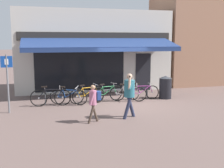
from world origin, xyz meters
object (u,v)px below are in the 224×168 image
object	(u,v)px
bicycle_silver	(128,94)
pedestrian_child	(94,99)
parking_sign	(7,77)
litter_bin	(165,87)
bicycle_purple	(142,92)
pedestrian_adult	(129,91)
bicycle_blue	(68,97)
bicycle_black	(51,97)
bicycle_orange	(87,95)
bicycle_green	(107,93)

from	to	relation	value
bicycle_silver	pedestrian_child	world-z (taller)	pedestrian_child
parking_sign	litter_bin	bearing A→B (deg)	7.43
bicycle_purple	pedestrian_adult	size ratio (longest dim) A/B	1.01
bicycle_blue	litter_bin	size ratio (longest dim) A/B	1.44
bicycle_black	bicycle_purple	distance (m)	4.37
bicycle_orange	litter_bin	distance (m)	3.91
pedestrian_adult	litter_bin	size ratio (longest dim) A/B	1.48
pedestrian_child	bicycle_orange	bearing A→B (deg)	-103.02
bicycle_green	bicycle_silver	bearing A→B (deg)	-34.49
pedestrian_adult	parking_sign	distance (m)	4.78
bicycle_black	pedestrian_child	size ratio (longest dim) A/B	1.31
pedestrian_child	litter_bin	world-z (taller)	pedestrian_child
bicycle_black	pedestrian_adult	bearing A→B (deg)	-39.78
bicycle_orange	pedestrian_adult	distance (m)	3.11
pedestrian_adult	pedestrian_child	xyz separation A→B (m)	(-1.38, -0.22, -0.18)
bicycle_silver	pedestrian_adult	world-z (taller)	pedestrian_adult
bicycle_silver	litter_bin	bearing A→B (deg)	25.59
bicycle_black	litter_bin	size ratio (longest dim) A/B	1.56
bicycle_orange	pedestrian_child	bearing A→B (deg)	-111.30
bicycle_green	pedestrian_child	bearing A→B (deg)	-130.12
bicycle_blue	litter_bin	world-z (taller)	litter_bin
bicycle_green	bicycle_purple	world-z (taller)	bicycle_green
litter_bin	bicycle_blue	bearing A→B (deg)	-178.05
pedestrian_child	parking_sign	distance (m)	3.71
bicycle_blue	bicycle_purple	bearing A→B (deg)	27.91
litter_bin	parking_sign	xyz separation A→B (m)	(-7.21, -0.94, 0.85)
bicycle_green	parking_sign	world-z (taller)	parking_sign
bicycle_blue	bicycle_black	bearing A→B (deg)	-154.46
bicycle_silver	parking_sign	distance (m)	5.35
litter_bin	pedestrian_adult	bearing A→B (deg)	-134.97
pedestrian_child	parking_sign	size ratio (longest dim) A/B	0.58
pedestrian_child	litter_bin	distance (m)	5.24
bicycle_black	litter_bin	bearing A→B (deg)	6.83
bicycle_silver	bicycle_black	bearing A→B (deg)	-160.42
bicycle_silver	pedestrian_child	xyz separation A→B (m)	(-2.22, -2.88, 0.46)
bicycle_orange	bicycle_purple	size ratio (longest dim) A/B	1.03
bicycle_blue	bicycle_silver	xyz separation A→B (m)	(2.77, -0.04, 0.00)
pedestrian_adult	bicycle_silver	bearing A→B (deg)	-111.33
bicycle_green	litter_bin	distance (m)	2.97
bicycle_silver	litter_bin	world-z (taller)	litter_bin
bicycle_green	bicycle_purple	size ratio (longest dim) A/B	0.99
litter_bin	bicycle_green	bearing A→B (deg)	178.45
litter_bin	parking_sign	distance (m)	7.32
bicycle_blue	bicycle_green	xyz separation A→B (m)	(1.83, 0.24, 0.01)
bicycle_orange	bicycle_blue	bearing A→B (deg)	175.68
bicycle_black	pedestrian_adult	xyz separation A→B (m)	(2.70, -2.68, 0.61)
pedestrian_child	bicycle_black	bearing A→B (deg)	-72.42
bicycle_orange	parking_sign	size ratio (longest dim) A/B	0.75
bicycle_orange	litter_bin	bearing A→B (deg)	-15.24
pedestrian_child	bicycle_purple	bearing A→B (deg)	-141.20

